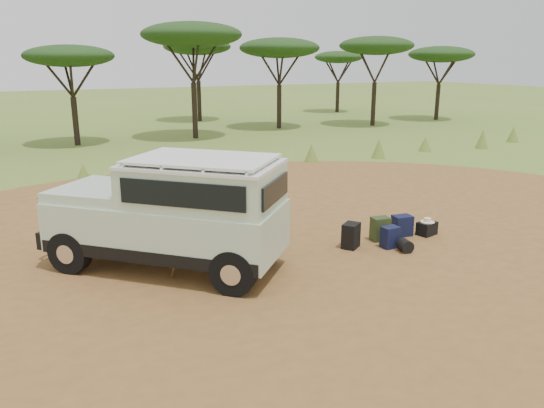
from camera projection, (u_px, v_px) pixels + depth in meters
name	position (u px, v px, depth m)	size (l,w,h in m)	color
ground	(293.00, 255.00, 11.53)	(140.00, 140.00, 0.00)	olive
dirt_clearing	(293.00, 255.00, 11.53)	(23.00, 23.00, 0.01)	brown
grass_fringe	(177.00, 167.00, 18.92)	(36.60, 1.60, 0.90)	olive
acacia_treeline	(120.00, 44.00, 27.57)	(46.70, 13.20, 6.26)	black
safari_vehicle	(174.00, 215.00, 10.51)	(4.68, 4.64, 2.32)	#B1C9AC
walking_staff	(180.00, 243.00, 10.11)	(0.04, 0.04, 1.50)	brown
backpack_black	(351.00, 236.00, 11.88)	(0.42, 0.31, 0.57)	black
backpack_navy	(390.00, 237.00, 11.90)	(0.38, 0.27, 0.49)	black
backpack_olive	(380.00, 229.00, 12.37)	(0.41, 0.29, 0.57)	#2D3B1B
duffel_navy	(402.00, 226.00, 12.73)	(0.44, 0.33, 0.50)	black
hard_case	(427.00, 229.00, 12.79)	(0.46, 0.33, 0.33)	black
stuff_sack	(405.00, 246.00, 11.66)	(0.29, 0.29, 0.29)	black
safari_hat	(427.00, 221.00, 12.74)	(0.34, 0.34, 0.10)	beige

